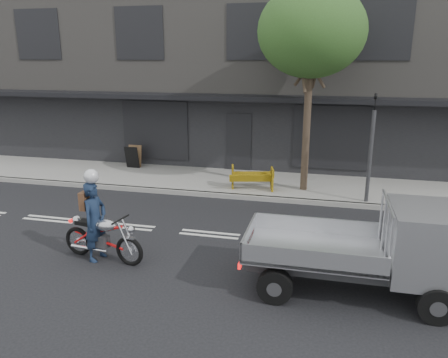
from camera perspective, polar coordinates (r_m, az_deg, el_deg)
ground at (r=11.69m, az=-1.89°, el=-7.23°), size 80.00×80.00×0.00m
sidewalk at (r=15.98m, az=2.53°, el=-0.52°), size 32.00×3.20×0.15m
kerb at (r=14.48m, az=1.33°, el=-2.26°), size 32.00×0.20×0.15m
building_main at (r=21.85m, az=6.05°, el=14.28°), size 26.00×10.00×8.00m
street_tree at (r=14.59m, az=11.37°, el=18.32°), size 3.40×3.40×6.74m
traffic_light_pole at (r=14.09m, az=18.57°, el=3.03°), size 0.12×0.12×3.50m
motorcycle at (r=10.49m, az=-15.60°, el=-7.25°), size 2.14×0.63×1.11m
rider at (r=10.43m, az=-16.47°, el=-5.35°), size 0.55×0.74×1.85m
flatbed_ute at (r=9.07m, az=22.93°, el=-7.93°), size 4.24×1.77×1.97m
construction_barrier at (r=14.73m, az=3.55°, el=-0.01°), size 1.56×0.91×0.82m
sandwich_board at (r=18.05m, az=-11.93°, el=2.78°), size 0.57×0.39×0.89m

